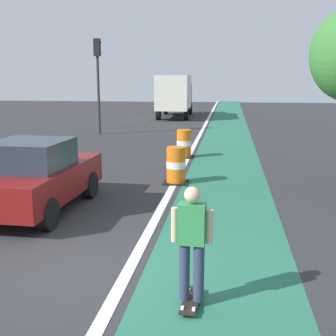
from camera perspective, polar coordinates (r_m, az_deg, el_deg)
ground_plane at (r=7.61m, az=-12.08°, el=-12.70°), size 100.00×100.00×0.00m
bike_lane_strip at (r=18.75m, az=7.58°, el=2.03°), size 2.50×80.00×0.01m
lane_divider_stripe at (r=18.81m, az=3.00°, el=2.16°), size 0.20×80.00×0.01m
skateboarder_on_lane at (r=6.05m, az=3.09°, el=-9.60°), size 0.57×0.81×1.69m
parked_sedan_nearest at (r=10.75m, az=-16.74°, el=-1.04°), size 2.03×4.16×1.70m
traffic_barrel_front at (r=13.07m, az=1.04°, el=0.30°), size 0.73×0.73×1.09m
traffic_barrel_mid at (r=17.33m, az=2.07°, el=3.12°), size 0.73×0.73×1.09m
delivery_truck_down_block at (r=34.83m, az=0.92°, el=9.58°), size 2.55×7.67×3.23m
traffic_light_corner at (r=24.56m, az=-9.03°, el=12.44°), size 0.41×0.32×5.10m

